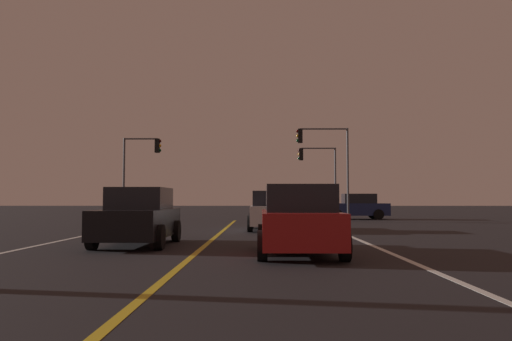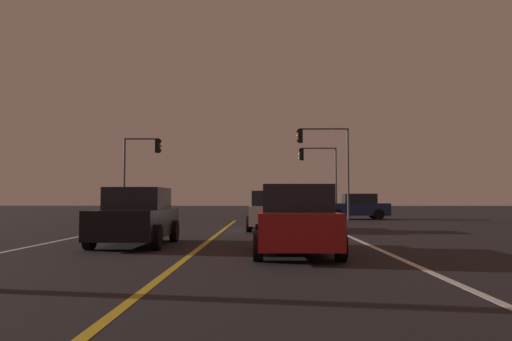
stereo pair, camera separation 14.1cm
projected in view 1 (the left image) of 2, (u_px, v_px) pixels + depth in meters
name	position (u px, v px, depth m)	size (l,w,h in m)	color
lane_edge_right	(393.00, 254.00, 12.61)	(0.16, 38.95, 0.01)	silver
lane_center_divider	(195.00, 254.00, 12.66)	(0.16, 38.95, 0.01)	gold
car_lead_same_lane	(299.00, 221.00, 12.49)	(2.02, 4.30, 1.70)	black
car_oncoming	(139.00, 217.00, 15.08)	(2.02, 4.30, 1.70)	black
car_crossing_side	(356.00, 207.00, 34.19)	(4.30, 2.02, 1.70)	black
car_ahead_far	(271.00, 211.00, 22.32)	(2.02, 4.30, 1.70)	black
traffic_light_near_right	(324.00, 152.00, 32.78)	(3.36, 0.36, 5.90)	#4C4C51
traffic_light_near_left	(142.00, 159.00, 32.87)	(2.46, 0.36, 5.28)	#4C4C51
traffic_light_far_right	(317.00, 165.00, 38.24)	(2.87, 0.36, 5.19)	#4C4C51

